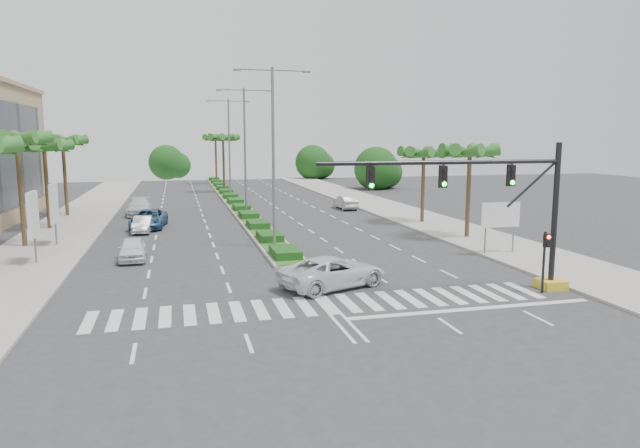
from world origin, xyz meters
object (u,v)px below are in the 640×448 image
object	(u,v)px
car_parked_d	(139,207)
car_crossing	(333,272)
car_parked_a	(132,249)
car_parked_c	(149,219)
car_parked_b	(143,224)
car_right	(346,202)

from	to	relation	value
car_parked_d	car_crossing	distance (m)	32.47
car_parked_a	car_parked_c	bearing A→B (deg)	86.45
car_parked_d	car_parked_a	bearing A→B (deg)	-89.02
car_parked_a	car_parked_b	world-z (taller)	car_parked_a
car_parked_a	car_crossing	xyz separation A→B (m)	(10.22, -9.20, 0.10)
car_parked_b	car_crossing	xyz separation A→B (m)	(10.17, -19.92, 0.14)
car_parked_d	car_parked_c	bearing A→B (deg)	-83.04
car_parked_b	car_crossing	bearing A→B (deg)	-59.44
car_parked_c	car_parked_d	xyz separation A→B (m)	(-1.21, 8.49, 0.03)
car_parked_a	car_crossing	distance (m)	13.75
car_right	car_crossing	bearing A→B (deg)	70.47
car_parked_c	car_crossing	world-z (taller)	car_crossing
car_right	car_parked_b	bearing A→B (deg)	25.97
car_parked_a	car_crossing	bearing A→B (deg)	-43.70
car_crossing	car_parked_d	bearing A→B (deg)	-1.77
car_parked_c	car_crossing	distance (m)	24.13
car_parked_d	car_crossing	bearing A→B (deg)	-71.33
car_parked_d	car_crossing	world-z (taller)	car_parked_d
car_right	car_parked_a	bearing A→B (deg)	44.95
car_parked_b	car_right	world-z (taller)	car_right
car_parked_a	car_right	distance (m)	29.12
car_parked_b	car_parked_c	distance (m)	2.17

